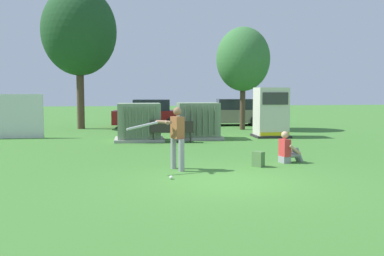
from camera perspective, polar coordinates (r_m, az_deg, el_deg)
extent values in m
plane|color=#3D752D|center=(10.82, 4.74, -6.89)|extent=(96.00, 96.00, 0.00)
cube|color=#9E9B93|center=(19.27, -6.81, -1.46)|extent=(2.10, 1.70, 0.12)
cube|color=gray|center=(19.19, -6.84, 0.95)|extent=(1.80, 1.40, 1.50)
cube|color=#63755B|center=(18.44, -8.79, 0.76)|extent=(0.06, 0.12, 1.27)
cube|color=#63755B|center=(18.43, -8.00, 0.76)|extent=(0.06, 0.12, 1.27)
cube|color=#63755B|center=(18.43, -7.20, 0.77)|extent=(0.06, 0.12, 1.27)
cube|color=#63755B|center=(18.44, -6.41, 0.78)|extent=(0.06, 0.12, 1.27)
cube|color=#63755B|center=(18.44, -5.62, 0.79)|extent=(0.06, 0.12, 1.27)
cube|color=#63755B|center=(18.45, -4.83, 0.80)|extent=(0.06, 0.12, 1.27)
cube|color=#9E9B93|center=(19.88, 0.78, -1.22)|extent=(2.10, 1.70, 0.12)
cube|color=gray|center=(19.81, 0.78, 1.11)|extent=(1.80, 1.40, 1.50)
cube|color=#63755B|center=(18.97, -0.79, 0.93)|extent=(0.06, 0.12, 1.27)
cube|color=#63755B|center=(19.00, -0.03, 0.94)|extent=(0.06, 0.12, 1.27)
cube|color=#63755B|center=(19.04, 0.73, 0.95)|extent=(0.06, 0.12, 1.27)
cube|color=#63755B|center=(19.08, 1.49, 0.96)|extent=(0.06, 0.12, 1.27)
cube|color=#63755B|center=(19.12, 2.24, 0.96)|extent=(0.06, 0.12, 1.27)
cube|color=#63755B|center=(19.16, 2.99, 0.97)|extent=(0.06, 0.12, 1.27)
cube|color=#262626|center=(20.94, 10.10, -1.01)|extent=(1.60, 1.40, 0.10)
cube|color=beige|center=(20.85, 10.15, 2.14)|extent=(1.40, 1.20, 2.20)
cube|color=#383838|center=(20.24, 10.71, 3.76)|extent=(1.19, 0.04, 0.55)
cube|color=yellow|center=(20.34, 10.63, -0.77)|extent=(1.33, 0.04, 0.16)
cube|color=#2D2823|center=(18.49, -2.58, -0.48)|extent=(1.84, 0.70, 0.05)
cube|color=#2D2823|center=(18.29, -2.63, 0.23)|extent=(1.78, 0.34, 0.44)
cylinder|color=#2D2823|center=(18.74, -4.87, -1.15)|extent=(0.06, 0.06, 0.42)
cylinder|color=#2D2823|center=(18.61, -0.19, -1.18)|extent=(0.06, 0.06, 0.42)
cylinder|color=#2D2823|center=(18.46, -4.98, -1.25)|extent=(0.06, 0.06, 0.42)
cylinder|color=#2D2823|center=(18.33, -0.23, -1.27)|extent=(0.06, 0.06, 0.42)
cylinder|color=gray|center=(12.02, -1.36, -3.54)|extent=(0.16, 0.16, 0.88)
cylinder|color=gray|center=(12.44, -2.40, -3.25)|extent=(0.16, 0.16, 0.88)
cube|color=brown|center=(12.14, -1.90, 0.06)|extent=(0.37, 0.46, 0.60)
sphere|color=brown|center=(12.11, -1.91, 2.16)|extent=(0.23, 0.23, 0.23)
cylinder|color=brown|center=(11.88, -3.31, 0.72)|extent=(0.11, 0.54, 0.09)
cylinder|color=brown|center=(12.04, -3.69, 0.78)|extent=(0.42, 0.47, 0.09)
cylinder|color=#B2B2B7|center=(11.69, -6.50, 0.26)|extent=(0.81, 0.38, 0.21)
sphere|color=#B2B2B7|center=(11.85, -4.61, 0.70)|extent=(0.08, 0.08, 0.08)
sphere|color=white|center=(11.05, -2.71, -6.38)|extent=(0.09, 0.09, 0.09)
cube|color=gray|center=(13.75, 11.83, -3.98)|extent=(0.31, 0.39, 0.20)
cube|color=red|center=(13.70, 11.86, -2.50)|extent=(0.30, 0.40, 0.52)
sphere|color=tan|center=(13.66, 11.89, -0.87)|extent=(0.22, 0.22, 0.22)
cylinder|color=gray|center=(13.94, 12.41, -3.37)|extent=(0.47, 0.23, 0.13)
cylinder|color=gray|center=(14.06, 13.18, -3.30)|extent=(0.31, 0.18, 0.46)
cylinder|color=gray|center=(13.77, 12.86, -3.48)|extent=(0.47, 0.23, 0.13)
cylinder|color=gray|center=(13.90, 13.63, -3.40)|extent=(0.31, 0.18, 0.46)
cylinder|color=tan|center=(14.02, 12.11, -2.51)|extent=(0.42, 0.17, 0.32)
cylinder|color=tan|center=(13.64, 13.16, -2.74)|extent=(0.42, 0.17, 0.32)
cube|color=#4C723F|center=(12.88, 8.55, -4.00)|extent=(0.36, 0.37, 0.44)
cube|color=#3D5B33|center=(13.00, 8.87, -4.22)|extent=(0.19, 0.21, 0.22)
cylinder|color=#4C3828|center=(25.56, -14.18, 3.65)|extent=(0.41, 0.41, 3.34)
ellipsoid|color=#1E4723|center=(25.75, -14.36, 12.01)|extent=(4.11, 4.11, 4.88)
cylinder|color=#4C3828|center=(24.45, 6.54, 2.58)|extent=(0.29, 0.29, 2.38)
ellipsoid|color=#387038|center=(24.48, 6.60, 8.82)|extent=(2.93, 2.93, 3.47)
cube|color=maroon|center=(26.00, -5.53, 1.39)|extent=(4.33, 2.04, 0.80)
cube|color=#262B33|center=(25.95, -5.21, 2.98)|extent=(2.22, 1.73, 0.64)
cylinder|color=black|center=(25.26, -8.57, 0.66)|extent=(0.66, 0.27, 0.64)
cylinder|color=black|center=(26.95, -8.21, 0.94)|extent=(0.66, 0.27, 0.64)
cylinder|color=black|center=(25.14, -2.65, 0.69)|extent=(0.66, 0.27, 0.64)
cylinder|color=black|center=(26.83, -2.66, 0.97)|extent=(0.66, 0.27, 0.64)
cube|color=gray|center=(27.42, 5.19, 1.58)|extent=(4.32, 2.01, 0.80)
cube|color=#262B33|center=(27.41, 5.51, 3.09)|extent=(2.21, 1.71, 0.64)
cylinder|color=black|center=(26.43, 2.66, 0.91)|extent=(0.65, 0.27, 0.64)
cylinder|color=black|center=(28.12, 2.31, 1.16)|extent=(0.65, 0.27, 0.64)
cylinder|color=black|center=(26.82, 8.20, 0.92)|extent=(0.65, 0.27, 0.64)
cylinder|color=black|center=(28.49, 7.53, 1.17)|extent=(0.65, 0.27, 0.64)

